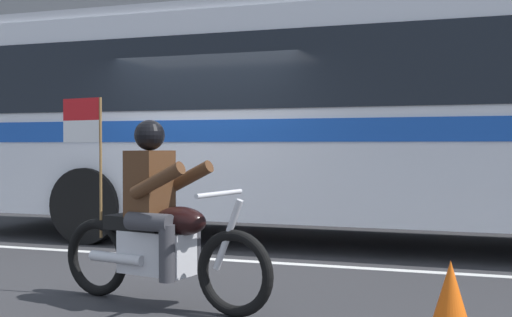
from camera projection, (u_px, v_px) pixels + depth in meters
ground_plane at (205, 250)px, 8.30m from camera, size 60.00×60.00×0.00m
sidewalk_curb at (302, 208)px, 13.14m from camera, size 28.00×3.80×0.15m
lane_center_stripe at (186, 258)px, 7.73m from camera, size 26.60×0.14×0.01m
transit_bus at (388, 105)px, 8.71m from camera, size 12.67×2.72×3.22m
motorcycle_with_rider at (159, 226)px, 5.43m from camera, size 2.16×0.72×1.78m
fire_hydrant at (239, 187)px, 12.67m from camera, size 0.22×0.30×0.75m
traffic_cone at (450, 302)px, 4.50m from camera, size 0.36×0.36×0.55m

